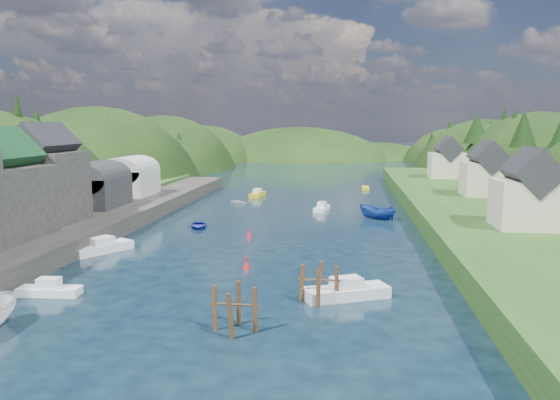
# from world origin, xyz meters

# --- Properties ---
(ground) EXTENTS (600.00, 600.00, 0.00)m
(ground) POSITION_xyz_m (0.00, 50.00, 0.00)
(ground) COLOR black
(ground) RESTS_ON ground
(hillside_left) EXTENTS (44.00, 245.56, 52.00)m
(hillside_left) POSITION_xyz_m (-45.00, 75.00, -8.03)
(hillside_left) COLOR black
(hillside_left) RESTS_ON ground
(hillside_right) EXTENTS (36.00, 245.56, 48.00)m
(hillside_right) POSITION_xyz_m (45.00, 75.00, -7.41)
(hillside_right) COLOR black
(hillside_right) RESTS_ON ground
(far_hills) EXTENTS (103.00, 68.00, 44.00)m
(far_hills) POSITION_xyz_m (1.22, 174.01, -10.80)
(far_hills) COLOR black
(far_hills) RESTS_ON ground
(hill_trees) EXTENTS (92.26, 153.55, 12.46)m
(hill_trees) POSITION_xyz_m (0.11, 63.85, 11.14)
(hill_trees) COLOR black
(hill_trees) RESTS_ON ground
(quay_left) EXTENTS (12.00, 110.00, 2.00)m
(quay_left) POSITION_xyz_m (-24.00, 20.00, 1.00)
(quay_left) COLOR #2D2B28
(quay_left) RESTS_ON ground
(terrace_left_grass) EXTENTS (12.00, 110.00, 2.50)m
(terrace_left_grass) POSITION_xyz_m (-31.00, 20.00, 1.25)
(terrace_left_grass) COLOR #234719
(terrace_left_grass) RESTS_ON ground
(boat_sheds) EXTENTS (7.00, 21.00, 7.50)m
(boat_sheds) POSITION_xyz_m (-26.00, 39.00, 5.27)
(boat_sheds) COLOR #2D2D30
(boat_sheds) RESTS_ON quay_left
(terrace_right) EXTENTS (16.00, 120.00, 2.40)m
(terrace_right) POSITION_xyz_m (25.00, 40.00, 1.20)
(terrace_right) COLOR #234719
(terrace_right) RESTS_ON ground
(right_bank_cottages) EXTENTS (9.00, 59.24, 8.41)m
(right_bank_cottages) POSITION_xyz_m (28.00, 48.33, 5.84)
(right_bank_cottages) COLOR beige
(right_bank_cottages) RESTS_ON terrace_right
(piling_cluster_near) EXTENTS (3.13, 2.93, 3.53)m
(piling_cluster_near) POSITION_xyz_m (1.00, -4.10, 1.20)
(piling_cluster_near) COLOR #382314
(piling_cluster_near) RESTS_ON ground
(piling_cluster_far) EXTENTS (3.14, 2.94, 3.38)m
(piling_cluster_far) POSITION_xyz_m (6.06, 2.39, 1.12)
(piling_cluster_far) COLOR #382314
(piling_cluster_far) RESTS_ON ground
(channel_buoy_near) EXTENTS (0.70, 0.70, 1.10)m
(channel_buoy_near) POSITION_xyz_m (-1.02, 10.89, 0.48)
(channel_buoy_near) COLOR red
(channel_buoy_near) RESTS_ON ground
(channel_buoy_far) EXTENTS (0.70, 0.70, 1.10)m
(channel_buoy_far) POSITION_xyz_m (-3.23, 24.65, 0.48)
(channel_buoy_far) COLOR red
(channel_buoy_far) RESTS_ON ground
(moored_boats) EXTENTS (34.74, 94.04, 2.33)m
(moored_boats) POSITION_xyz_m (-3.32, 16.53, 0.68)
(moored_boats) COLOR #595C66
(moored_boats) RESTS_ON ground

